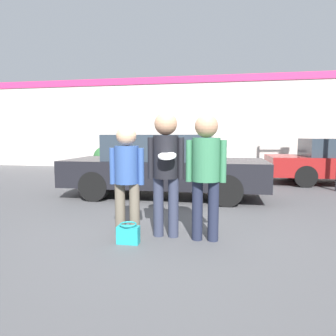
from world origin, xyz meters
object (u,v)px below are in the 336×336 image
Objects in this scene: handbag at (128,234)px; person_middle_with_frisbee at (166,163)px; person_right at (206,165)px; shrub at (105,157)px; person_left at (127,171)px; parked_car_near at (164,165)px.

person_middle_with_frisbee is at bearing 40.71° from handbag.
person_right reaches higher than shrub.
person_middle_with_frisbee reaches higher than handbag.
person_left is 0.90× the size of person_middle_with_frisbee.
person_right reaches higher than handbag.
person_middle_with_frisbee is at bearing -62.75° from shrub.
handbag is (0.12, -0.35, -0.81)m from person_left.
person_right is (0.57, -0.06, -0.02)m from person_middle_with_frisbee.
person_middle_with_frisbee is 1.02× the size of person_right.
person_right is 1.41m from handbag.
person_right is at bearing -1.51° from person_left.
shrub is 3.32× the size of handbag.
person_left is 0.34× the size of parked_car_near.
handbag is at bearing -139.29° from person_middle_with_frisbee.
person_right is at bearing -60.02° from shrub.
person_right is 0.37× the size of parked_car_near.
person_right is at bearing 17.64° from handbag.
person_left is 0.59m from person_middle_with_frisbee.
person_left is 2.92m from parked_car_near.
shrub is at bearing 114.10° from person_left.
parked_car_near is (-0.59, 2.88, -0.33)m from person_middle_with_frisbee.
person_left is 5.33× the size of handbag.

